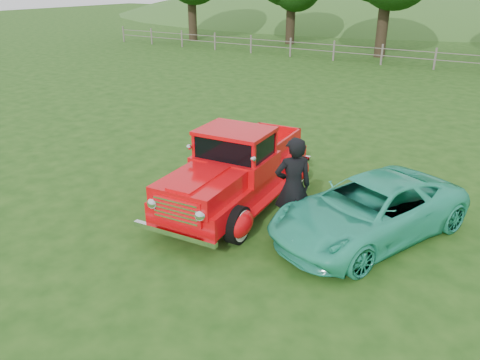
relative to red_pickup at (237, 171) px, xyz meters
The scene contains 6 objects.
ground 1.90m from the red_pickup, 79.20° to the right, with size 140.00×140.00×0.00m, color #1D4712.
distant_hills 58.14m from the red_pickup, 93.73° to the left, with size 116.00×60.00×18.00m.
fence_line 20.31m from the red_pickup, 89.09° to the left, with size 48.00×0.12×1.20m.
red_pickup is the anchor object (origin of this frame).
teal_sedan 3.01m from the red_pickup, ahead, with size 1.95×4.24×1.18m, color #30C09A.
man 1.76m from the red_pickup, 18.86° to the right, with size 0.74×0.48×2.02m, color black.
Camera 1 is at (4.84, -6.45, 4.73)m, focal length 35.00 mm.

